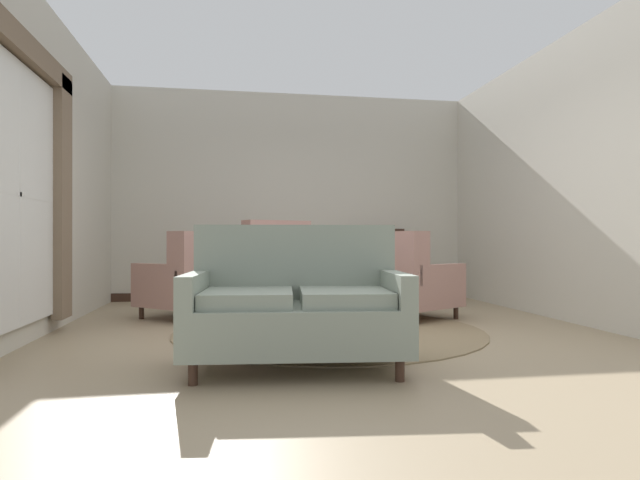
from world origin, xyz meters
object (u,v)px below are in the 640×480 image
coffee_table (313,287)px  sideboard (377,267)px  armchair_foreground_right (188,281)px  armchair_back_corner (407,282)px  armchair_near_sideboard (270,275)px  porcelain_vase (312,267)px  settee (296,308)px

coffee_table → sideboard: sideboard is taller
coffee_table → sideboard: 2.74m
armchair_foreground_right → coffee_table: bearing=99.6°
coffee_table → armchair_back_corner: armchair_back_corner is taller
armchair_back_corner → armchair_near_sideboard: bearing=33.6°
armchair_back_corner → armchair_near_sideboard: size_ratio=1.04×
armchair_foreground_right → armchair_back_corner: same height
armchair_near_sideboard → sideboard: (1.70, 1.30, 0.01)m
porcelain_vase → settee: bearing=-102.3°
porcelain_vase → sideboard: size_ratio=0.30×
armchair_back_corner → sideboard: size_ratio=1.09×
armchair_foreground_right → armchair_near_sideboard: armchair_near_sideboard is taller
armchair_back_corner → armchair_foreground_right: bearing=49.8°
coffee_table → sideboard: bearing=60.5°
settee → armchair_near_sideboard: bearing=95.3°
sideboard → settee: bearing=-112.9°
settee → armchair_foreground_right: bearing=116.1°
settee → armchair_foreground_right: settee is taller
porcelain_vase → armchair_back_corner: 1.18m
coffee_table → settee: size_ratio=0.60×
coffee_table → armchair_foreground_right: bearing=148.4°
armchair_foreground_right → sideboard: 3.09m
sideboard → porcelain_vase: bearing=-119.7°
porcelain_vase → settee: settee is taller
settee → armchair_foreground_right: size_ratio=1.38×
armchair_back_corner → sideboard: bearing=-35.7°
coffee_table → settee: settee is taller
armchair_foreground_right → sideboard: size_ratio=1.05×
armchair_back_corner → sideboard: (0.23, 2.05, 0.07)m
porcelain_vase → armchair_back_corner: bearing=15.8°
porcelain_vase → armchair_back_corner: (1.12, 0.32, -0.20)m
armchair_back_corner → porcelain_vase: bearing=76.5°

